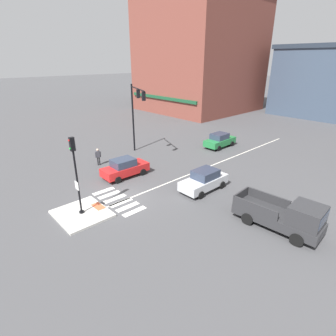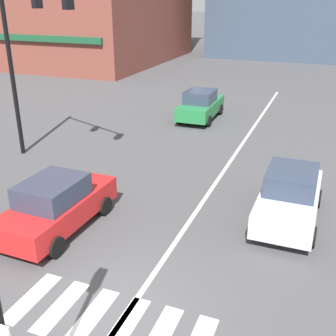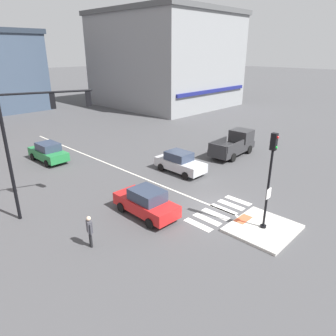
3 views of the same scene
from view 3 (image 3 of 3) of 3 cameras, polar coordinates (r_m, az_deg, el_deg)
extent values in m
plane|color=#474749|center=(19.04, 8.63, -7.61)|extent=(300.00, 300.00, 0.00)
cube|color=beige|center=(17.66, 17.03, -10.55)|extent=(3.48, 3.13, 0.15)
cube|color=#DB5B38|center=(18.09, 13.64, -9.09)|extent=(1.10, 0.60, 0.01)
cylinder|color=black|center=(17.59, 17.08, -10.17)|extent=(0.32, 0.32, 0.12)
cylinder|color=black|center=(16.61, 17.87, -3.77)|extent=(0.12, 0.12, 4.20)
cube|color=white|center=(16.67, 18.02, -4.49)|extent=(0.44, 0.03, 0.56)
cube|color=black|center=(15.76, 18.88, 4.59)|extent=(0.24, 0.28, 0.84)
sphere|color=red|center=(15.64, 19.51, 5.34)|extent=(0.12, 0.12, 0.12)
sphere|color=green|center=(15.77, 19.29, 3.59)|extent=(0.12, 0.12, 0.12)
cube|color=silver|center=(17.43, 5.55, -10.33)|extent=(0.44, 1.80, 0.01)
cube|color=silver|center=(18.00, 7.19, -9.32)|extent=(0.44, 1.80, 0.01)
cube|color=silver|center=(18.58, 8.73, -8.38)|extent=(0.44, 1.80, 0.01)
cube|color=silver|center=(19.17, 10.16, -7.48)|extent=(0.44, 1.80, 0.01)
cube|color=silver|center=(19.78, 11.50, -6.63)|extent=(0.44, 1.80, 0.01)
cube|color=silver|center=(20.41, 12.76, -5.84)|extent=(0.44, 1.80, 0.01)
cube|color=silver|center=(25.66, -9.34, 0.11)|extent=(0.14, 28.00, 0.01)
cylinder|color=black|center=(18.47, -27.21, 1.45)|extent=(0.18, 0.18, 7.18)
cylinder|color=black|center=(17.75, -21.39, 12.79)|extent=(4.38, 1.83, 0.11)
cube|color=black|center=(17.82, -20.43, 11.47)|extent=(0.35, 0.37, 0.80)
sphere|color=gold|center=(17.99, -20.48, 11.55)|extent=(0.12, 0.12, 0.12)
cube|color=black|center=(18.05, -14.42, 12.22)|extent=(0.35, 0.37, 0.80)
sphere|color=gold|center=(18.22, -14.52, 12.29)|extent=(0.12, 0.12, 0.12)
cube|color=gray|center=(55.03, -0.52, 18.92)|extent=(18.02, 19.92, 14.03)
cube|color=#525455|center=(55.25, -0.55, 26.58)|extent=(18.56, 20.52, 0.70)
cube|color=navy|center=(48.81, 8.24, 13.83)|extent=(16.22, 0.30, 0.50)
cube|color=silver|center=(24.14, 2.25, 0.66)|extent=(1.71, 4.11, 0.70)
cube|color=#2D384C|center=(24.01, 2.01, 2.25)|extent=(1.49, 1.91, 0.64)
cylinder|color=black|center=(24.10, 5.81, -0.36)|extent=(0.18, 0.60, 0.60)
cylinder|color=black|center=(22.91, 3.20, -1.45)|extent=(0.18, 0.60, 0.60)
cylinder|color=black|center=(25.64, 1.38, 1.08)|extent=(0.18, 0.60, 0.60)
cylinder|color=black|center=(24.52, -1.27, 0.13)|extent=(0.18, 0.60, 0.60)
cube|color=#237A3D|center=(28.49, -21.13, 2.44)|extent=(1.77, 4.13, 0.70)
cube|color=#2D384C|center=(28.17, -21.17, 3.67)|extent=(1.51, 1.93, 0.64)
cylinder|color=black|center=(29.39, -23.60, 1.91)|extent=(0.19, 0.60, 0.60)
cylinder|color=black|center=(30.03, -20.74, 2.71)|extent=(0.19, 0.60, 0.60)
cylinder|color=black|center=(27.17, -21.38, 0.75)|extent=(0.19, 0.60, 0.60)
cylinder|color=black|center=(27.86, -18.34, 1.63)|extent=(0.19, 0.60, 0.60)
cube|color=red|center=(18.07, -4.10, -6.73)|extent=(1.80, 4.14, 0.70)
cube|color=#2D384C|center=(17.66, -3.83, -4.97)|extent=(1.53, 1.93, 0.64)
cylinder|color=black|center=(18.68, -8.59, -7.16)|extent=(0.19, 0.60, 0.60)
cylinder|color=black|center=(19.57, -4.66, -5.59)|extent=(0.19, 0.60, 0.60)
cylinder|color=black|center=(16.93, -3.38, -10.13)|extent=(0.19, 0.60, 0.60)
cylinder|color=black|center=(17.91, 0.66, -8.21)|extent=(0.19, 0.60, 0.60)
cube|color=#2D2D30|center=(28.57, 11.68, 3.56)|extent=(5.20, 2.19, 0.60)
cube|color=#2D2D30|center=(29.70, 13.33, 5.80)|extent=(1.80, 1.90, 1.10)
cube|color=#2D384C|center=(30.40, 14.09, 6.24)|extent=(0.17, 1.62, 0.60)
cube|color=#2D2D30|center=(27.97, 9.14, 4.64)|extent=(2.81, 0.28, 0.60)
cube|color=#2D2D30|center=(27.13, 12.33, 3.91)|extent=(2.81, 0.28, 0.60)
cube|color=#2D2D30|center=(26.32, 9.07, 3.60)|extent=(0.20, 1.80, 0.60)
cylinder|color=black|center=(30.40, 11.62, 4.03)|extent=(0.77, 0.28, 0.76)
cylinder|color=black|center=(29.61, 14.68, 3.31)|extent=(0.77, 0.28, 0.76)
cylinder|color=black|center=(27.94, 8.58, 2.72)|extent=(0.77, 0.28, 0.76)
cylinder|color=black|center=(27.07, 11.83, 1.90)|extent=(0.77, 0.28, 0.76)
cylinder|color=black|center=(15.97, -14.10, -12.43)|extent=(0.12, 0.12, 0.82)
cylinder|color=black|center=(15.84, -13.94, -12.72)|extent=(0.12, 0.12, 0.82)
cube|color=#3F3F47|center=(15.53, -14.25, -10.39)|extent=(0.31, 0.41, 0.60)
cylinder|color=#3F3F47|center=(15.75, -14.47, -10.15)|extent=(0.09, 0.09, 0.56)
cylinder|color=#3F3F47|center=(15.37, -14.00, -10.95)|extent=(0.09, 0.09, 0.56)
sphere|color=beige|center=(15.31, -14.40, -8.98)|extent=(0.22, 0.22, 0.22)
camera|label=1|loc=(28.95, 45.99, 16.14)|focal=28.63mm
camera|label=2|loc=(18.06, 34.69, 9.60)|focal=44.75mm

